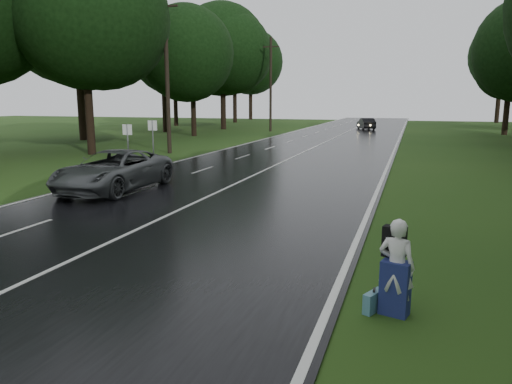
% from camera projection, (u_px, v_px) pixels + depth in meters
% --- Properties ---
extents(ground, '(160.00, 160.00, 0.00)m').
position_uv_depth(ground, '(58.00, 268.00, 10.10)').
color(ground, '#244213').
rests_on(ground, ground).
extents(road, '(12.00, 140.00, 0.04)m').
position_uv_depth(road, '(290.00, 159.00, 28.76)').
color(road, black).
rests_on(road, ground).
extents(lane_center, '(0.12, 140.00, 0.01)m').
position_uv_depth(lane_center, '(290.00, 158.00, 28.75)').
color(lane_center, silver).
rests_on(lane_center, road).
extents(grey_car, '(2.58, 5.57, 1.55)m').
position_uv_depth(grey_car, '(114.00, 171.00, 18.53)').
color(grey_car, '#575B5D').
rests_on(grey_car, road).
extents(far_car, '(2.68, 4.38, 1.36)m').
position_uv_depth(far_car, '(366.00, 124.00, 57.10)').
color(far_car, black).
rests_on(far_car, road).
extents(hitchhiker, '(0.68, 0.64, 1.64)m').
position_uv_depth(hitchhiker, '(396.00, 270.00, 7.83)').
color(hitchhiker, silver).
rests_on(hitchhiker, ground).
extents(suitcase, '(0.34, 0.51, 0.35)m').
position_uv_depth(suitcase, '(374.00, 301.00, 8.03)').
color(suitcase, teal).
rests_on(suitcase, ground).
extents(utility_pole_mid, '(1.80, 0.28, 10.40)m').
position_uv_depth(utility_pole_mid, '(170.00, 153.00, 32.06)').
color(utility_pole_mid, black).
rests_on(utility_pole_mid, ground).
extents(utility_pole_far, '(1.80, 0.28, 10.32)m').
position_uv_depth(utility_pole_far, '(270.00, 131.00, 54.35)').
color(utility_pole_far, black).
rests_on(utility_pole_far, ground).
extents(road_sign_a, '(0.54, 0.10, 2.26)m').
position_uv_depth(road_sign_a, '(129.00, 167.00, 25.24)').
color(road_sign_a, white).
rests_on(road_sign_a, ground).
extents(road_sign_b, '(0.57, 0.10, 2.36)m').
position_uv_depth(road_sign_b, '(154.00, 162.00, 27.63)').
color(road_sign_b, white).
rests_on(road_sign_b, ground).
extents(tree_left_d, '(9.99, 9.99, 15.61)m').
position_uv_depth(tree_left_d, '(92.00, 154.00, 31.38)').
color(tree_left_d, black).
rests_on(tree_left_d, ground).
extents(tree_left_e, '(8.50, 8.50, 13.28)m').
position_uv_depth(tree_left_e, '(194.00, 136.00, 47.45)').
color(tree_left_e, black).
rests_on(tree_left_e, ground).
extents(tree_left_f, '(10.27, 10.27, 16.05)m').
position_uv_depth(tree_left_f, '(224.00, 129.00, 58.31)').
color(tree_left_f, black).
rests_on(tree_left_f, ground).
extents(tree_right_f, '(8.19, 8.19, 12.79)m').
position_uv_depth(tree_right_f, '(504.00, 135.00, 48.89)').
color(tree_right_f, black).
rests_on(tree_right_f, ground).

